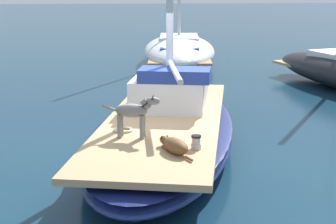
% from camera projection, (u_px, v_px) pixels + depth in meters
% --- Properties ---
extents(ground_plane, '(120.00, 120.00, 0.00)m').
position_uv_depth(ground_plane, '(164.00, 152.00, 10.28)').
color(ground_plane, '#143347').
extents(sailboat_main, '(3.86, 7.58, 0.66)m').
position_uv_depth(sailboat_main, '(164.00, 135.00, 10.20)').
color(sailboat_main, navy).
rests_on(sailboat_main, ground).
extents(cabin_house, '(1.80, 2.46, 0.84)m').
position_uv_depth(cabin_house, '(172.00, 87.00, 11.12)').
color(cabin_house, silver).
rests_on(cabin_house, sailboat_main).
extents(dog_brown, '(0.48, 0.91, 0.22)m').
position_uv_depth(dog_brown, '(175.00, 145.00, 8.09)').
color(dog_brown, brown).
rests_on(dog_brown, sailboat_main).
extents(dog_grey, '(0.93, 0.33, 0.70)m').
position_uv_depth(dog_grey, '(134.00, 112.00, 8.77)').
color(dog_grey, gray).
rests_on(dog_grey, sailboat_main).
extents(deck_winch, '(0.16, 0.16, 0.21)m').
position_uv_depth(deck_winch, '(196.00, 143.00, 8.26)').
color(deck_winch, '#B7B7BC').
rests_on(deck_winch, sailboat_main).
extents(coiled_rope, '(0.32, 0.32, 0.04)m').
position_uv_depth(coiled_rope, '(123.00, 130.00, 9.23)').
color(coiled_rope, beige).
rests_on(coiled_rope, sailboat_main).
extents(moored_boat_far_astern, '(3.18, 7.07, 6.90)m').
position_uv_depth(moored_boat_far_astern, '(179.00, 50.00, 20.59)').
color(moored_boat_far_astern, white).
rests_on(moored_boat_far_astern, ground).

